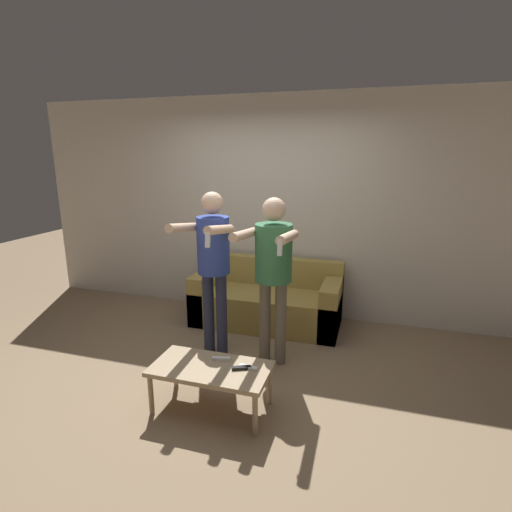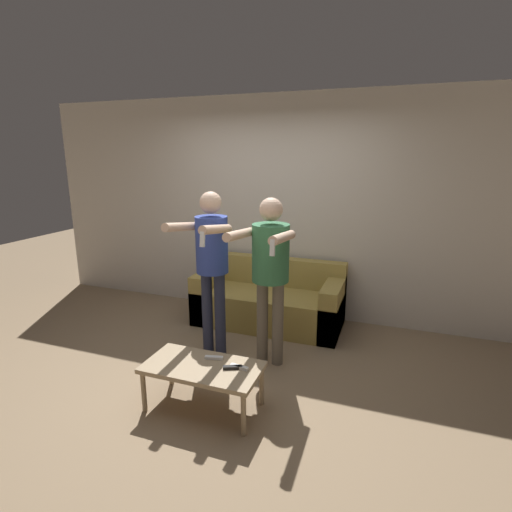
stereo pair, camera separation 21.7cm
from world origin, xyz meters
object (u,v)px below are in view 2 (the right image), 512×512
remote_near (233,367)px  couch (269,302)px  coffee_table (203,370)px  remote_mid (239,367)px  remote_far (214,358)px  person_standing_right (270,262)px  person_standing_left (211,256)px

remote_near → couch: bearing=98.8°
coffee_table → remote_mid: (0.29, 0.06, 0.05)m
coffee_table → remote_far: size_ratio=6.07×
remote_far → person_standing_right: bearing=72.4°
couch → coffee_table: size_ratio=1.86×
person_standing_left → remote_mid: (0.62, -0.80, -0.65)m
person_standing_left → remote_far: person_standing_left is taller
remote_mid → person_standing_left: bearing=127.5°
person_standing_right → coffee_table: (-0.28, -0.86, -0.70)m
person_standing_right → remote_far: (-0.24, -0.74, -0.64)m
person_standing_right → remote_near: (-0.03, -0.83, -0.64)m
couch → person_standing_left: person_standing_left is taller
person_standing_right → remote_near: 1.05m
person_standing_right → person_standing_left: bearing=180.0°
remote_near → remote_mid: size_ratio=0.99×
remote_near → remote_far: 0.22m
coffee_table → couch: bearing=90.8°
person_standing_right → coffee_table: person_standing_right is taller
couch → remote_near: size_ratio=11.46×
remote_mid → remote_near: bearing=-153.8°
person_standing_left → remote_far: size_ratio=10.78×
person_standing_left → person_standing_right: (0.60, -0.00, -0.01)m
couch → person_standing_right: person_standing_right is taller
coffee_table → remote_far: 0.14m
remote_mid → remote_far: size_ratio=0.99×
coffee_table → remote_near: bearing=7.6°
remote_near → remote_far: size_ratio=0.98×
remote_mid → remote_far: 0.26m
person_standing_left → person_standing_right: bearing=-0.0°
person_standing_left → remote_near: 1.20m
couch → coffee_table: (0.03, -1.78, 0.07)m
couch → remote_near: couch is taller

